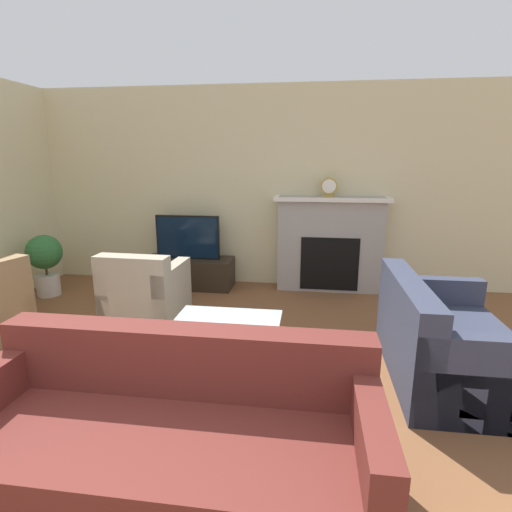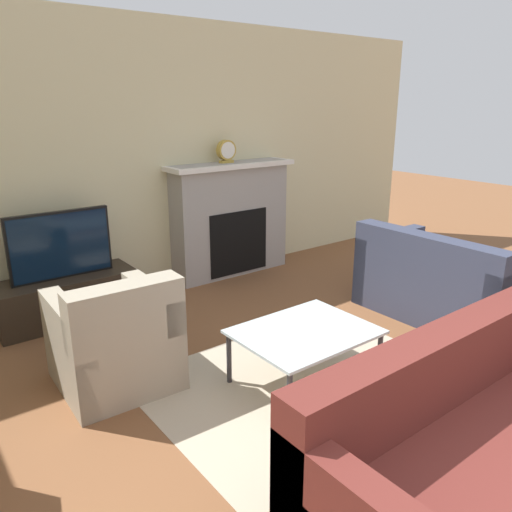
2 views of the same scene
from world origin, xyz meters
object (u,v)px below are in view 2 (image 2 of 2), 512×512
tv (60,245)px  couch_sectional (490,447)px  couch_loveseat (443,286)px  armchair_accent (116,345)px  mantel_clock (226,151)px  coffee_table (305,335)px

tv → couch_sectional: tv is taller
tv → couch_sectional: 3.59m
couch_loveseat → armchair_accent: same height
armchair_accent → mantel_clock: mantel_clock is taller
mantel_clock → tv: bearing=-175.1°
tv → coffee_table: tv is taller
armchair_accent → mantel_clock: bearing=-141.0°
tv → couch_sectional: bearing=-74.3°
mantel_clock → armchair_accent: bearing=-142.8°
couch_loveseat → coffee_table: 1.80m
armchair_accent → mantel_clock: (1.95, 1.48, 1.09)m
tv → couch_loveseat: (2.76, -2.02, -0.41)m
tv → mantel_clock: size_ratio=3.59×
couch_sectional → mantel_clock: mantel_clock is taller
couch_sectional → couch_loveseat: same height
mantel_clock → couch_loveseat: bearing=-67.9°
couch_loveseat → tv: bearing=53.8°
armchair_accent → coffee_table: size_ratio=0.90×
tv → mantel_clock: (1.88, 0.16, 0.69)m
coffee_table → mantel_clock: 2.64m
couch_loveseat → armchair_accent: (-2.84, 0.70, 0.01)m
couch_sectional → coffee_table: couch_sectional is taller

